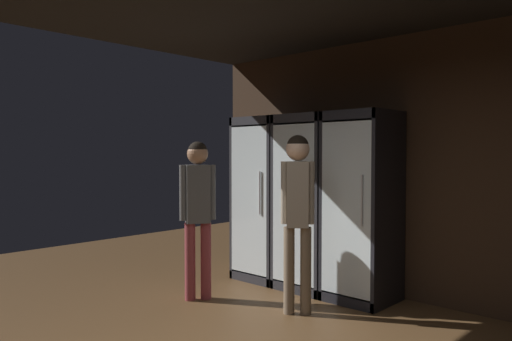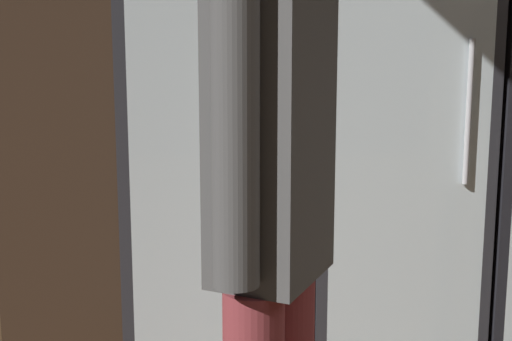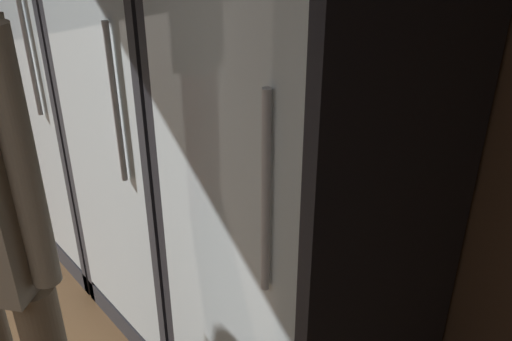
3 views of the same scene
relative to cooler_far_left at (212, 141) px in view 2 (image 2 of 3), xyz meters
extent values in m
cube|color=#2B2B30|center=(0.00, 0.26, 0.02)|extent=(0.65, 0.04, 1.99)
cube|color=#2B2B30|center=(-0.31, -0.04, 0.02)|extent=(0.04, 0.64, 1.99)
cube|color=#2B2B30|center=(0.31, -0.04, 0.02)|extent=(0.04, 0.64, 1.99)
cube|color=white|center=(0.00, 0.23, 0.02)|extent=(0.57, 0.02, 1.75)
cube|color=silver|center=(0.00, -0.36, 0.02)|extent=(0.57, 0.02, 1.75)
cylinder|color=#B2B2B7|center=(0.20, -0.38, 0.12)|extent=(0.02, 0.02, 0.50)
cylinder|color=#194723|center=(-0.18, -0.03, -0.73)|extent=(0.07, 0.07, 0.23)
cylinder|color=#194723|center=(-0.18, -0.03, -0.57)|extent=(0.02, 0.02, 0.09)
cylinder|color=#2D2D33|center=(-0.18, -0.03, -0.73)|extent=(0.07, 0.07, 0.07)
cylinder|color=#336B38|center=(0.00, 0.00, -0.74)|extent=(0.08, 0.08, 0.20)
cylinder|color=#336B38|center=(0.00, 0.00, -0.59)|extent=(0.03, 0.03, 0.10)
cylinder|color=beige|center=(0.00, 0.00, -0.74)|extent=(0.08, 0.08, 0.05)
cylinder|color=black|center=(0.19, -0.09, -0.74)|extent=(0.08, 0.08, 0.20)
cylinder|color=black|center=(0.19, -0.09, -0.60)|extent=(0.03, 0.03, 0.09)
cylinder|color=beige|center=(0.19, -0.09, -0.74)|extent=(0.08, 0.08, 0.06)
cube|color=silver|center=(0.00, -0.04, -0.42)|extent=(0.55, 0.56, 0.02)
cylinder|color=brown|center=(-0.14, -0.09, -0.32)|extent=(0.06, 0.06, 0.19)
cylinder|color=brown|center=(-0.14, -0.09, -0.18)|extent=(0.02, 0.02, 0.10)
cylinder|color=white|center=(-0.14, -0.09, -0.31)|extent=(0.07, 0.07, 0.07)
cylinder|color=brown|center=(0.15, -0.02, -0.31)|extent=(0.07, 0.07, 0.20)
cylinder|color=brown|center=(0.15, -0.02, -0.17)|extent=(0.03, 0.03, 0.09)
cylinder|color=beige|center=(0.15, -0.02, -0.31)|extent=(0.07, 0.07, 0.06)
cube|color=silver|center=(0.00, -0.04, 0.02)|extent=(0.55, 0.56, 0.02)
cylinder|color=#336B38|center=(-0.14, -0.09, 0.14)|extent=(0.07, 0.07, 0.22)
cylinder|color=#336B38|center=(-0.14, -0.09, 0.28)|extent=(0.02, 0.02, 0.07)
cylinder|color=beige|center=(-0.14, -0.09, 0.15)|extent=(0.08, 0.08, 0.07)
cylinder|color=#194723|center=(0.13, -0.01, 0.13)|extent=(0.06, 0.06, 0.20)
cylinder|color=#194723|center=(0.13, -0.01, 0.27)|extent=(0.02, 0.02, 0.09)
cylinder|color=white|center=(0.13, -0.01, 0.13)|extent=(0.06, 0.06, 0.07)
cube|color=silver|center=(0.00, -0.04, 0.45)|extent=(0.55, 0.56, 0.02)
cube|color=#2B2B30|center=(0.68, 0.26, 0.02)|extent=(0.65, 0.04, 1.99)
cube|color=#2B2B30|center=(0.37, -0.04, 0.02)|extent=(0.04, 0.64, 1.99)
cube|color=#2B2B30|center=(0.98, -0.04, 0.02)|extent=(0.04, 0.64, 1.99)
cube|color=white|center=(0.68, 0.23, 0.02)|extent=(0.57, 0.02, 1.75)
cube|color=silver|center=(0.68, -0.36, 0.02)|extent=(0.57, 0.02, 1.75)
cylinder|color=#B2B2B7|center=(0.87, -0.38, 0.12)|extent=(0.02, 0.02, 0.50)
cube|color=silver|center=(0.68, -0.04, -0.85)|extent=(0.55, 0.56, 0.02)
cylinder|color=#194723|center=(0.49, -0.06, -0.73)|extent=(0.07, 0.07, 0.23)
cylinder|color=#194723|center=(0.49, -0.06, -0.58)|extent=(0.02, 0.02, 0.06)
cylinder|color=beige|center=(0.49, -0.06, -0.75)|extent=(0.07, 0.07, 0.06)
cylinder|color=brown|center=(0.68, -0.04, -0.74)|extent=(0.06, 0.06, 0.21)
cylinder|color=brown|center=(0.68, -0.04, -0.59)|extent=(0.02, 0.02, 0.09)
cylinder|color=#B2332D|center=(0.68, -0.04, -0.74)|extent=(0.06, 0.06, 0.08)
cylinder|color=#9EAD99|center=(0.85, -0.06, -0.74)|extent=(0.07, 0.07, 0.21)
cylinder|color=#9EAD99|center=(0.85, -0.06, -0.59)|extent=(0.02, 0.02, 0.09)
cylinder|color=#B2332D|center=(0.85, -0.06, -0.73)|extent=(0.07, 0.07, 0.08)
cube|color=silver|center=(0.68, -0.04, -0.27)|extent=(0.55, 0.56, 0.02)
cylinder|color=gray|center=(0.53, -0.05, -0.16)|extent=(0.07, 0.07, 0.21)
cylinder|color=gray|center=(0.53, -0.05, -0.01)|extent=(0.02, 0.02, 0.10)
cylinder|color=#2D2D33|center=(0.53, -0.05, -0.15)|extent=(0.07, 0.07, 0.06)
cylinder|color=gray|center=(0.82, -0.04, -0.16)|extent=(0.07, 0.07, 0.21)
cylinder|color=gray|center=(0.82, -0.04, -0.02)|extent=(0.02, 0.02, 0.07)
cylinder|color=beige|center=(0.82, -0.04, -0.17)|extent=(0.08, 0.08, 0.07)
cube|color=silver|center=(0.68, -0.04, 0.31)|extent=(0.55, 0.56, 0.02)
cylinder|color=black|center=(0.54, -0.01, 0.44)|extent=(0.06, 0.06, 0.24)
cylinder|color=tan|center=(0.54, -0.01, 0.44)|extent=(0.07, 0.07, 0.07)
cylinder|color=#194723|center=(0.82, -0.03, 0.42)|extent=(0.06, 0.06, 0.20)
cylinder|color=beige|center=(0.82, -0.03, 0.42)|extent=(0.07, 0.07, 0.06)
cube|color=black|center=(1.35, 0.26, 0.02)|extent=(0.65, 0.04, 1.99)
cube|color=black|center=(1.04, -0.04, 0.02)|extent=(0.04, 0.64, 1.99)
cube|color=white|center=(1.35, 0.23, 0.02)|extent=(0.57, 0.02, 1.75)
cylinder|color=brown|center=(1.17, -0.04, -0.73)|extent=(0.07, 0.07, 0.22)
cylinder|color=brown|center=(1.17, -0.04, -0.59)|extent=(0.02, 0.02, 0.06)
cylinder|color=white|center=(1.17, -0.04, -0.74)|extent=(0.07, 0.07, 0.07)
cylinder|color=black|center=(1.15, -0.05, -0.30)|extent=(0.08, 0.08, 0.21)
cylinder|color=black|center=(1.15, -0.05, -0.17)|extent=(0.02, 0.02, 0.06)
cylinder|color=#B2332D|center=(1.15, -0.05, -0.30)|extent=(0.08, 0.08, 0.08)
cylinder|color=#9EAD99|center=(1.16, 0.00, 0.13)|extent=(0.08, 0.08, 0.21)
cylinder|color=#9EAD99|center=(1.16, 0.00, 0.28)|extent=(0.02, 0.02, 0.09)
cylinder|color=tan|center=(1.16, 0.00, 0.13)|extent=(0.08, 0.08, 0.06)
cube|color=#4C4C4C|center=(0.06, -1.20, 0.15)|extent=(0.27, 0.30, 0.61)
cylinder|color=#4C4C4C|center=(-0.02, -1.33, 0.17)|extent=(0.08, 0.08, 0.58)
cylinder|color=#4C4C4C|center=(0.14, -1.07, 0.17)|extent=(0.08, 0.08, 0.58)
camera|label=1|loc=(4.04, -4.56, 0.58)|focal=34.46mm
camera|label=2|loc=(-0.09, -2.24, 0.20)|focal=39.56mm
camera|label=3|loc=(2.35, -1.08, 0.77)|focal=40.47mm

